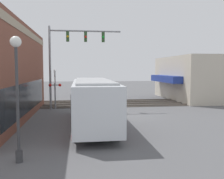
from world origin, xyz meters
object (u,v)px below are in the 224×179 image
Objects in this scene: parked_car_red at (107,94)px; streetlamp at (17,88)px; crossing_signal at (55,85)px; pedestrian_near_bus at (112,104)px; parked_car_white at (86,90)px; pedestrian_at_crossing at (75,100)px; city_bus at (93,101)px.

streetlamp is at bearing 164.27° from parked_car_red.
crossing_signal is 6.10m from pedestrian_near_bus.
pedestrian_at_crossing reaches higher than parked_car_white.
pedestrian_at_crossing reaches higher than parked_car_red.
parked_car_red is 0.99× the size of parked_car_white.
city_bus reaches higher than parked_car_red.
parked_car_white is (20.78, -0.00, -1.05)m from city_bus.
city_bus is 20.80m from parked_car_white.
parked_car_white is at bearing 6.11° from pedestrian_near_bus.
crossing_signal is 2.11× the size of pedestrian_at_crossing.
crossing_signal is 0.85× the size of parked_car_white.
parked_car_red is 2.46× the size of pedestrian_at_crossing.
streetlamp is 1.12× the size of parked_car_white.
streetlamp reaches higher than city_bus.
pedestrian_near_bus is at bearing -133.31° from pedestrian_at_crossing.
crossing_signal reaches higher than pedestrian_near_bus.
crossing_signal is 2.28m from pedestrian_at_crossing.
city_bus is at bearing -156.64° from crossing_signal.
pedestrian_near_bus is (-3.27, -4.94, -1.44)m from crossing_signal.
parked_car_red is 2.64× the size of pedestrian_near_bus.
parked_car_red is at bearing -9.89° from city_bus.
parked_car_red is (21.09, -5.94, -2.34)m from streetlamp.
crossing_signal is 13.49m from streetlamp.
parked_car_white is at bearing -7.06° from streetlamp.
parked_car_red is 10.92m from pedestrian_near_bus.
pedestrian_near_bus is (-16.74, -1.79, 0.21)m from parked_car_white.
city_bus is 15.18m from parked_car_red.
pedestrian_near_bus is (10.20, -5.13, -2.15)m from streetlamp.
streetlamp is 1.14× the size of parked_car_red.
parked_car_white is 16.84m from pedestrian_near_bus.
pedestrian_at_crossing reaches higher than pedestrian_near_bus.
pedestrian_near_bus is at bearing 175.75° from parked_car_red.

